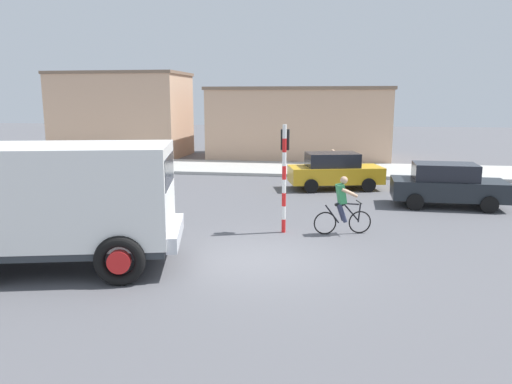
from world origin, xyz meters
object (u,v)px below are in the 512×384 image
Objects in this scene: cyclist at (343,205)px; pedestrian_near_kerb at (332,166)px; car_red_near at (334,171)px; traffic_light_pole at (285,163)px; car_white_mid at (447,185)px; truck_foreground at (58,198)px.

pedestrian_near_kerb is at bearing 92.45° from cyclist.
cyclist is at bearing -87.94° from car_red_near.
traffic_light_pole is 7.58m from car_red_near.
cyclist reaches higher than pedestrian_near_kerb.
cyclist is 0.40× the size of car_red_near.
car_red_near is at bearing -85.29° from pedestrian_near_kerb.
traffic_light_pole reaches higher than car_red_near.
car_red_near is 2.65× the size of pedestrian_near_kerb.
cyclist is 1.06× the size of pedestrian_near_kerb.
traffic_light_pole is 0.79× the size of car_white_mid.
cyclist is 8.60m from pedestrian_near_kerb.
traffic_light_pole is (4.84, 3.99, 0.40)m from truck_foreground.
cyclist is 0.54× the size of traffic_light_pole.
car_red_near is 1.06× the size of car_white_mid.
car_red_near is (-0.26, 7.32, -0.05)m from cyclist.
pedestrian_near_kerb is at bearing 63.83° from truck_foreground.
traffic_light_pole is 8.81m from pedestrian_near_kerb.
pedestrian_near_kerb is (6.19, 12.60, -0.82)m from truck_foreground.
cyclist is 2.10m from traffic_light_pole.
car_white_mid is (4.10, -2.93, 0.00)m from car_red_near.
truck_foreground is 3.61× the size of pedestrian_near_kerb.
car_red_near is (6.30, 11.32, -0.85)m from truck_foreground.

